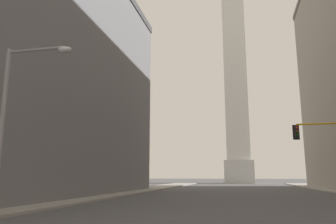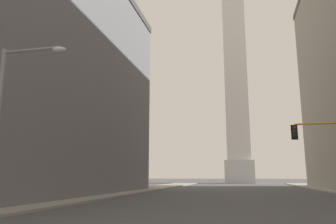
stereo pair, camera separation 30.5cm
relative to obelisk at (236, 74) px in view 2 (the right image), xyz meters
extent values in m
cube|color=gray|center=(-12.29, -52.86, -27.67)|extent=(5.00, 99.11, 0.15)
cube|color=silver|center=(0.00, 0.00, -24.99)|extent=(7.03, 7.03, 5.50)
cube|color=white|center=(0.00, 0.00, 0.99)|extent=(5.62, 5.62, 46.46)
cylinder|color=orange|center=(7.69, -52.99, -21.45)|extent=(4.62, 0.14, 0.14)
cube|color=black|center=(5.39, -52.99, -22.12)|extent=(0.37, 0.37, 1.10)
cube|color=black|center=(5.37, -52.81, -22.12)|extent=(0.58, 0.08, 1.32)
sphere|color=red|center=(5.40, -53.18, -21.78)|extent=(0.22, 0.22, 0.22)
sphere|color=#483506|center=(5.40, -53.18, -22.12)|extent=(0.22, 0.22, 0.22)
sphere|color=#073410|center=(5.40, -53.18, -22.46)|extent=(0.22, 0.22, 0.22)
cylinder|color=gray|center=(-8.22, -71.30, -20.39)|extent=(2.79, 0.12, 0.12)
sphere|color=gray|center=(-9.62, -71.30, -20.39)|extent=(0.20, 0.20, 0.20)
ellipsoid|color=silver|center=(-6.82, -71.30, -20.51)|extent=(0.64, 0.36, 0.26)
camera|label=1|loc=(0.47, -83.46, -25.90)|focal=35.00mm
camera|label=2|loc=(0.77, -83.39, -25.90)|focal=35.00mm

